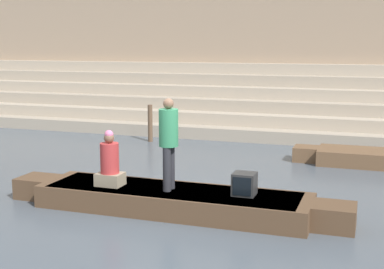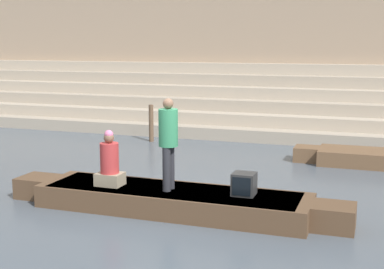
% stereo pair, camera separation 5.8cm
% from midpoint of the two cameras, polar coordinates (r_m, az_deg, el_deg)
% --- Properties ---
extents(ground_plane, '(120.00, 120.00, 0.00)m').
position_cam_midpoint_polar(ground_plane, '(11.12, -3.00, -7.43)').
color(ground_plane, '#4C5660').
extents(ghat_steps, '(36.00, 4.04, 2.49)m').
position_cam_midpoint_polar(ghat_steps, '(20.26, 7.68, 2.89)').
color(ghat_steps, tan).
rests_on(ghat_steps, ground).
extents(back_wall, '(34.20, 1.28, 8.75)m').
position_cam_midpoint_polar(back_wall, '(22.17, 9.00, 12.36)').
color(back_wall, tan).
rests_on(back_wall, ground).
extents(rowboat_main, '(6.95, 1.49, 0.44)m').
position_cam_midpoint_polar(rowboat_main, '(10.60, -2.02, -6.94)').
color(rowboat_main, brown).
rests_on(rowboat_main, ground).
extents(person_standing, '(0.37, 0.37, 1.80)m').
position_cam_midpoint_polar(person_standing, '(10.29, -2.38, -0.35)').
color(person_standing, '#28282D').
rests_on(person_standing, rowboat_main).
extents(person_rowing, '(0.52, 0.41, 1.13)m').
position_cam_midpoint_polar(person_rowing, '(10.85, -8.63, -3.09)').
color(person_rowing, gray).
rests_on(person_rowing, rowboat_main).
extents(tv_set, '(0.43, 0.41, 0.42)m').
position_cam_midpoint_polar(tv_set, '(10.15, 5.73, -5.28)').
color(tv_set, '#2D2D2D').
rests_on(tv_set, rowboat_main).
extents(mooring_post, '(0.16, 0.16, 1.25)m').
position_cam_midpoint_polar(mooring_post, '(18.00, -4.29, 1.21)').
color(mooring_post, brown).
rests_on(mooring_post, ground).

